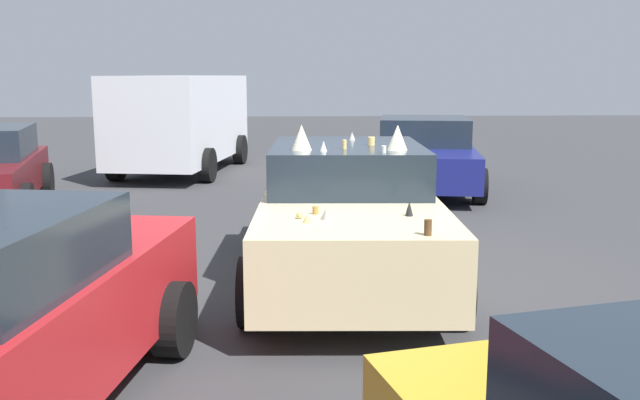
# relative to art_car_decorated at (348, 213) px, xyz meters

# --- Properties ---
(ground_plane) EXTENTS (60.00, 60.00, 0.00)m
(ground_plane) POSITION_rel_art_car_decorated_xyz_m (-0.08, 0.00, -0.74)
(ground_plane) COLOR #38383A
(art_car_decorated) EXTENTS (4.42, 2.20, 1.71)m
(art_car_decorated) POSITION_rel_art_car_decorated_xyz_m (0.00, 0.00, 0.00)
(art_car_decorated) COLOR beige
(art_car_decorated) RESTS_ON ground
(parked_van_behind_right) EXTENTS (5.34, 2.78, 2.18)m
(parked_van_behind_right) POSITION_rel_art_car_decorated_xyz_m (8.67, 3.00, 0.48)
(parked_van_behind_right) COLOR silver
(parked_van_behind_right) RESTS_ON ground
(parked_sedan_row_back_center) EXTENTS (4.55, 2.61, 1.39)m
(parked_sedan_row_back_center) POSITION_rel_art_car_decorated_xyz_m (5.88, -2.02, -0.05)
(parked_sedan_row_back_center) COLOR navy
(parked_sedan_row_back_center) RESTS_ON ground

